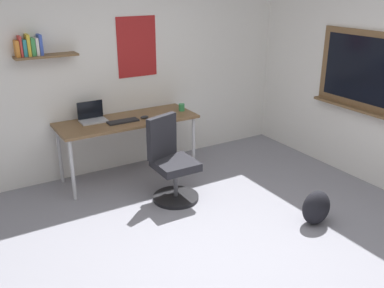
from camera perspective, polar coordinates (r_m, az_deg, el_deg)
ground_plane at (r=3.99m, az=4.38°, el=-14.97°), size 5.20×5.20×0.00m
wall_back at (r=5.50m, az=-10.29°, el=9.85°), size 5.00×0.30×2.60m
desk at (r=5.29m, az=-8.58°, el=2.57°), size 1.69×0.64×0.75m
office_chair at (r=4.80m, az=-2.77°, el=-2.75°), size 0.52×0.54×0.95m
laptop at (r=5.26m, az=-13.11°, el=3.58°), size 0.31×0.21×0.23m
keyboard at (r=5.16m, az=-9.14°, el=3.00°), size 0.37×0.13×0.02m
computer_mouse at (r=5.26m, az=-6.32°, el=3.57°), size 0.10×0.06×0.03m
coffee_mug at (r=5.54m, az=-1.39°, el=4.89°), size 0.08×0.08×0.09m
backpack at (r=4.57m, az=16.15°, el=-8.11°), size 0.32×0.22×0.36m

